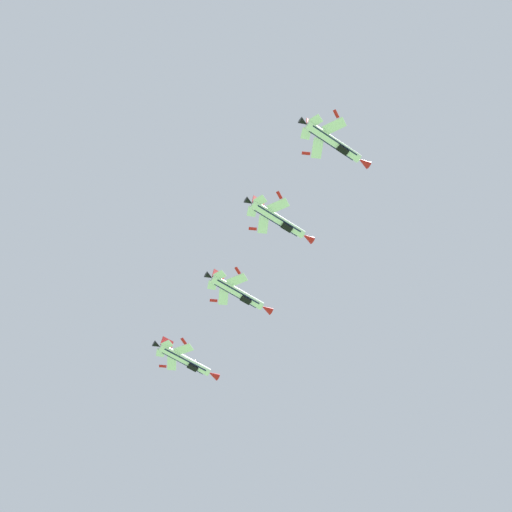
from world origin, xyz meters
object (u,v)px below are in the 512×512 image
Objects in this scene: fighter_jet_left_wing at (238,293)px; fighter_jet_right_wing at (279,220)px; fighter_jet_left_outer at (334,143)px; fighter_jet_lead at (186,360)px.

fighter_jet_right_wing is (14.92, -9.16, 1.41)m from fighter_jet_left_wing.
fighter_jet_left_outer reaches higher than fighter_jet_right_wing.
fighter_jet_right_wing is 1.00× the size of fighter_jet_left_outer.
fighter_jet_left_wing is (17.64, -7.45, 1.68)m from fighter_jet_lead.
fighter_jet_left_wing is 35.87m from fighter_jet_left_outer.
fighter_jet_left_outer reaches higher than fighter_jet_lead.
fighter_jet_lead is 1.00× the size of fighter_jet_left_outer.
fighter_jet_left_outer reaches higher than fighter_jet_left_wing.
fighter_jet_left_outer is at bearing -0.78° from fighter_jet_lead.
fighter_jet_lead is 1.00× the size of fighter_jet_left_wing.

